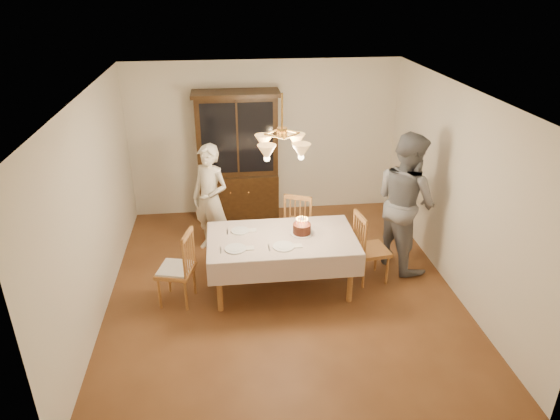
{
  "coord_description": "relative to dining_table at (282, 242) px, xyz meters",
  "views": [
    {
      "loc": [
        -0.68,
        -5.58,
        3.8
      ],
      "look_at": [
        0.0,
        0.2,
        1.05
      ],
      "focal_mm": 32.0,
      "sensor_mm": 36.0,
      "label": 1
    }
  ],
  "objects": [
    {
      "name": "china_hutch",
      "position": [
        -0.46,
        2.25,
        0.36
      ],
      "size": [
        1.38,
        0.54,
        2.16
      ],
      "color": "black",
      "rests_on": "ground"
    },
    {
      "name": "adult_in_grey",
      "position": [
        1.76,
        0.42,
        0.3
      ],
      "size": [
        1.03,
        1.15,
        1.96
      ],
      "primitive_type": "imported",
      "rotation": [
        0.0,
        0.0,
        1.93
      ],
      "color": "slate",
      "rests_on": "ground"
    },
    {
      "name": "dining_table",
      "position": [
        0.0,
        0.0,
        0.0
      ],
      "size": [
        1.9,
        1.1,
        0.76
      ],
      "color": "#955C2B",
      "rests_on": "ground"
    },
    {
      "name": "place_setting_near_right",
      "position": [
        0.0,
        -0.26,
        0.08
      ],
      "size": [
        0.42,
        0.27,
        0.02
      ],
      "color": "white",
      "rests_on": "dining_table"
    },
    {
      "name": "chandelier",
      "position": [
        -0.0,
        -0.0,
        1.29
      ],
      "size": [
        0.62,
        0.62,
        0.73
      ],
      "color": "#BF8C3F",
      "rests_on": "ground"
    },
    {
      "name": "chair_left_end",
      "position": [
        -1.35,
        -0.15,
        -0.23
      ],
      "size": [
        0.52,
        0.53,
        1.0
      ],
      "color": "#955C2B",
      "rests_on": "ground"
    },
    {
      "name": "room_shell",
      "position": [
        0.0,
        0.0,
        0.9
      ],
      "size": [
        5.0,
        5.0,
        5.0
      ],
      "color": "white",
      "rests_on": "ground"
    },
    {
      "name": "place_setting_far_left",
      "position": [
        -0.51,
        0.23,
        0.08
      ],
      "size": [
        0.38,
        0.24,
        0.02
      ],
      "color": "white",
      "rests_on": "dining_table"
    },
    {
      "name": "chair_right_end",
      "position": [
        1.21,
        0.06,
        -0.24
      ],
      "size": [
        0.48,
        0.49,
        1.0
      ],
      "color": "#955C2B",
      "rests_on": "ground"
    },
    {
      "name": "birthday_cake",
      "position": [
        0.27,
        0.06,
        0.14
      ],
      "size": [
        0.3,
        0.3,
        0.22
      ],
      "color": "white",
      "rests_on": "dining_table"
    },
    {
      "name": "ground",
      "position": [
        0.0,
        0.0,
        -0.68
      ],
      "size": [
        5.0,
        5.0,
        0.0
      ],
      "primitive_type": "plane",
      "color": "brown",
      "rests_on": "ground"
    },
    {
      "name": "chair_far_side",
      "position": [
        0.39,
        0.91,
        -0.24
      ],
      "size": [
        0.57,
        0.56,
        1.0
      ],
      "color": "#955C2B",
      "rests_on": "ground"
    },
    {
      "name": "elderly_woman",
      "position": [
        -0.91,
        1.15,
        0.14
      ],
      "size": [
        0.72,
        0.68,
        1.65
      ],
      "primitive_type": "imported",
      "rotation": [
        0.0,
        0.0,
        -0.66
      ],
      "color": "white",
      "rests_on": "ground"
    },
    {
      "name": "place_setting_near_left",
      "position": [
        -0.59,
        -0.24,
        0.08
      ],
      "size": [
        0.41,
        0.27,
        0.02
      ],
      "color": "white",
      "rests_on": "dining_table"
    }
  ]
}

